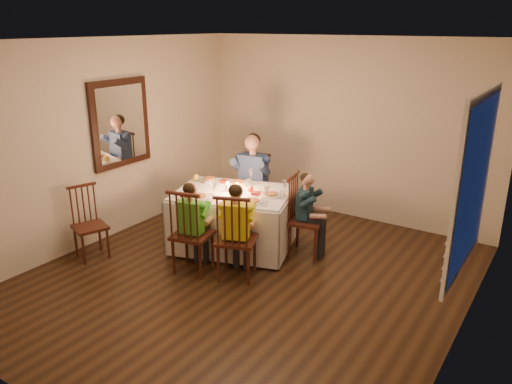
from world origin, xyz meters
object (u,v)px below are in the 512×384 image
Objects in this scene: chair_end at (305,254)px; child_teal at (305,254)px; child_yellow at (237,276)px; adult at (252,225)px; dining_table at (233,208)px; chair_adult at (252,225)px; chair_near_left at (194,270)px; child_green at (194,270)px; chair_near_right at (237,276)px; serving_bowl at (209,181)px; chair_extra at (94,257)px.

child_teal reaches higher than chair_end.
adult is at bearing -83.92° from child_yellow.
dining_table is 1.08m from child_teal.
chair_adult is 0.92× the size of child_yellow.
child_green is at bearing 180.00° from chair_near_left.
child_yellow reaches higher than chair_adult.
chair_end is at bearing -142.10° from child_green.
chair_near_right is at bearing 145.89° from chair_end.
chair_near_right is at bearing -175.85° from chair_near_left.
child_teal reaches higher than chair_near_right.
child_teal is (0.38, 0.95, 0.00)m from child_yellow.
dining_table is 1.52× the size of child_yellow.
child_teal is (0.38, 0.95, 0.00)m from chair_near_right.
chair_adult and chair_near_right have the same top height.
serving_bowl is at bearing -59.16° from child_yellow.
chair_end is 1.13× the size of chair_extra.
dining_table reaches higher than chair_end.
chair_near_right is 1.47m from serving_bowl.
chair_extra is at bearing -154.57° from dining_table.
dining_table is 0.96m from chair_near_left.
child_green reaches higher than chair_adult.
chair_extra is at bearing 4.67° from child_green.
child_green is (0.00, 0.00, 0.00)m from chair_near_left.
child_yellow is at bearing -52.33° from chair_extra.
child_yellow reaches higher than child_teal.
child_yellow is (0.00, 0.00, 0.00)m from chair_near_right.
chair_near_left is 0.00m from child_green.
dining_table is at bearing -103.98° from child_green.
chair_near_left is 0.78× the size of adult.
adult reaches higher than chair_near_right.
child_teal is at bearing 7.69° from serving_bowl.
adult is 1.22× the size of child_green.
chair_extra is at bearing -128.70° from chair_adult.
serving_bowl reaches higher than child_yellow.
dining_table is 1.65× the size of chair_adult.
chair_end is at bearing -142.10° from chair_near_left.
child_green is (1.27, 0.42, 0.00)m from chair_extra.
chair_extra is 0.81× the size of child_yellow.
adult is (-0.72, 1.38, 0.00)m from chair_near_right.
chair_adult is 0.78× the size of adult.
child_green reaches higher than chair_extra.
chair_end is at bearing -133.22° from child_yellow.
child_teal is (0.89, 1.11, 0.00)m from child_green.
dining_table is at bearing 97.66° from chair_end.
chair_adult is 1.00× the size of chair_near_left.
serving_bowl is at bearing -59.16° from chair_near_right.
adult is 6.94× the size of serving_bowl.
serving_bowl is at bearing -10.96° from chair_extra.
adult is (-0.22, 0.76, -0.54)m from dining_table.
adult is at bearing 88.40° from dining_table.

